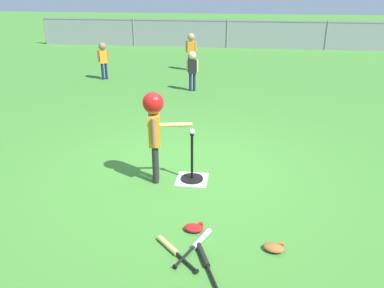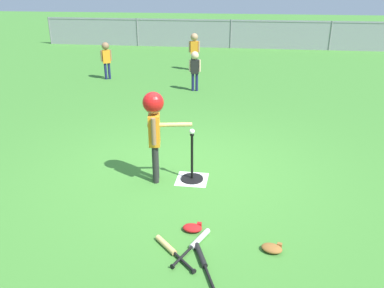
{
  "view_description": "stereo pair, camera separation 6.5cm",
  "coord_description": "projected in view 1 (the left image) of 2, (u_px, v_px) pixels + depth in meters",
  "views": [
    {
      "loc": [
        0.76,
        -5.14,
        2.62
      ],
      "look_at": [
        0.11,
        -0.26,
        0.55
      ],
      "focal_mm": 36.43,
      "sensor_mm": 36.0,
      "label": 1
    },
    {
      "loc": [
        0.82,
        -5.13,
        2.62
      ],
      "look_at": [
        0.11,
        -0.26,
        0.55
      ],
      "focal_mm": 36.43,
      "sensor_mm": 36.0,
      "label": 2
    }
  ],
  "objects": [
    {
      "name": "home_plate",
      "position": [
        192.0,
        179.0,
        5.56
      ],
      "size": [
        0.44,
        0.44,
        0.01
      ],
      "primitive_type": "cube",
      "color": "white",
      "rests_on": "ground_plane"
    },
    {
      "name": "batter_child",
      "position": [
        154.0,
        119.0,
        5.18
      ],
      "size": [
        0.65,
        0.36,
        1.29
      ],
      "color": "#262626",
      "rests_on": "ground_plane"
    },
    {
      "name": "spare_bat_wood",
      "position": [
        172.0,
        249.0,
        4.08
      ],
      "size": [
        0.51,
        0.53,
        0.06
      ],
      "color": "#DBB266",
      "rests_on": "ground_plane"
    },
    {
      "name": "baseball_on_tee",
      "position": [
        192.0,
        131.0,
        5.28
      ],
      "size": [
        0.07,
        0.07,
        0.07
      ],
      "primitive_type": "sphere",
      "color": "white",
      "rests_on": "batting_tee"
    },
    {
      "name": "fielder_near_right",
      "position": [
        192.0,
        66.0,
        9.79
      ],
      "size": [
        0.3,
        0.2,
        1.0
      ],
      "color": "#191E4C",
      "rests_on": "ground_plane"
    },
    {
      "name": "glove_near_bats",
      "position": [
        274.0,
        248.0,
        4.09
      ],
      "size": [
        0.25,
        0.21,
        0.07
      ],
      "color": "brown",
      "rests_on": "ground_plane"
    },
    {
      "name": "fielder_deep_right",
      "position": [
        191.0,
        47.0,
        12.02
      ],
      "size": [
        0.34,
        0.23,
        1.14
      ],
      "color": "#262626",
      "rests_on": "ground_plane"
    },
    {
      "name": "outfield_fence",
      "position": [
        227.0,
        33.0,
        16.17
      ],
      "size": [
        16.06,
        0.06,
        1.15
      ],
      "color": "slate",
      "rests_on": "ground_plane"
    },
    {
      "name": "spare_bat_silver",
      "position": [
        198.0,
        242.0,
        4.18
      ],
      "size": [
        0.34,
        0.67,
        0.06
      ],
      "color": "silver",
      "rests_on": "ground_plane"
    },
    {
      "name": "glove_by_plate",
      "position": [
        194.0,
        228.0,
        4.41
      ],
      "size": [
        0.23,
        0.18,
        0.07
      ],
      "color": "#B21919",
      "rests_on": "ground_plane"
    },
    {
      "name": "ground_plane",
      "position": [
        187.0,
        171.0,
        5.81
      ],
      "size": [
        60.0,
        60.0,
        0.0
      ],
      "primitive_type": "plane",
      "color": "#3D7A2D"
    },
    {
      "name": "spare_bat_black",
      "position": [
        205.0,
        259.0,
        3.92
      ],
      "size": [
        0.31,
        0.67,
        0.06
      ],
      "color": "black",
      "rests_on": "ground_plane"
    },
    {
      "name": "fielder_deep_center",
      "position": [
        103.0,
        56.0,
        10.94
      ],
      "size": [
        0.27,
        0.21,
        1.04
      ],
      "color": "#191E4C",
      "rests_on": "ground_plane"
    },
    {
      "name": "batting_tee",
      "position": [
        192.0,
        172.0,
        5.52
      ],
      "size": [
        0.32,
        0.32,
        0.7
      ],
      "color": "black",
      "rests_on": "ground_plane"
    }
  ]
}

